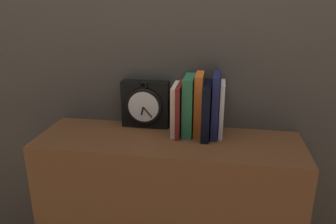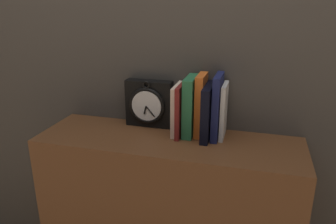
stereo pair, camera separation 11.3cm
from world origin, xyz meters
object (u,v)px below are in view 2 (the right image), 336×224
(book_slot3_orange, at_px, (201,105))
(book_slot4_black, at_px, (208,112))
(book_slot5_navy, at_px, (217,107))
(book_slot6_white, at_px, (224,111))
(clock, at_px, (149,104))
(book_slot1_maroon, at_px, (182,109))
(book_slot0_cream, at_px, (177,109))
(book_slot2_green, at_px, (190,106))

(book_slot3_orange, bearing_deg, book_slot4_black, -37.04)
(book_slot4_black, height_order, book_slot5_navy, book_slot5_navy)
(book_slot6_white, bearing_deg, clock, 174.30)
(book_slot3_orange, height_order, book_slot6_white, book_slot3_orange)
(book_slot5_navy, bearing_deg, book_slot1_maroon, -176.98)
(book_slot3_orange, distance_m, book_slot4_black, 0.04)
(book_slot1_maroon, bearing_deg, book_slot4_black, -3.28)
(book_slot3_orange, height_order, book_slot4_black, book_slot3_orange)
(book_slot0_cream, relative_size, book_slot4_black, 0.95)
(book_slot6_white, bearing_deg, book_slot4_black, -158.79)
(clock, xyz_separation_m, book_slot6_white, (0.29, -0.03, 0.01))
(book_slot5_navy, bearing_deg, clock, 172.07)
(book_slot3_orange, bearing_deg, book_slot6_white, -1.37)
(clock, bearing_deg, book_slot4_black, -11.81)
(clock, height_order, book_slot3_orange, book_slot3_orange)
(book_slot2_green, relative_size, book_slot6_white, 1.10)
(book_slot5_navy, height_order, book_slot6_white, book_slot5_navy)
(book_slot2_green, bearing_deg, book_slot1_maroon, -164.64)
(book_slot0_cream, xyz_separation_m, book_slot2_green, (0.05, 0.00, 0.02))
(clock, xyz_separation_m, book_slot5_navy, (0.27, -0.04, 0.02))
(book_slot1_maroon, height_order, book_slot5_navy, book_slot5_navy)
(book_slot0_cream, relative_size, book_slot2_green, 0.85)
(book_slot0_cream, distance_m, book_slot1_maroon, 0.02)
(book_slot2_green, distance_m, book_slot4_black, 0.07)
(book_slot0_cream, height_order, book_slot2_green, book_slot2_green)
(book_slot1_maroon, distance_m, book_slot5_navy, 0.13)
(book_slot4_black, bearing_deg, book_slot5_navy, 21.94)
(book_slot1_maroon, xyz_separation_m, book_slot5_navy, (0.13, 0.01, 0.02))
(clock, xyz_separation_m, book_slot3_orange, (0.21, -0.03, 0.02))
(book_slot2_green, height_order, book_slot4_black, book_slot2_green)
(book_slot5_navy, bearing_deg, book_slot6_white, 20.21)
(book_slot4_black, xyz_separation_m, book_slot6_white, (0.05, 0.02, 0.00))
(book_slot1_maroon, xyz_separation_m, book_slot2_green, (0.03, 0.01, 0.01))
(clock, relative_size, book_slot4_black, 0.97)
(book_slot0_cream, xyz_separation_m, book_slot4_black, (0.11, -0.01, 0.01))
(book_slot1_maroon, height_order, book_slot4_black, book_slot4_black)
(book_slot0_cream, height_order, book_slot6_white, book_slot6_white)
(book_slot3_orange, relative_size, book_slot4_black, 1.16)
(book_slot0_cream, distance_m, book_slot6_white, 0.17)
(clock, height_order, book_slot6_white, book_slot6_white)
(clock, bearing_deg, book_slot2_green, -11.74)
(book_slot3_orange, bearing_deg, book_slot0_cream, -173.46)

